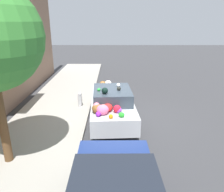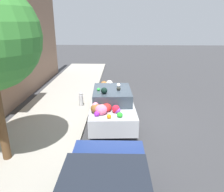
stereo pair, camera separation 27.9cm
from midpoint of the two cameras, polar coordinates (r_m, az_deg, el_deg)
ground_plane at (r=9.39m, az=1.25°, el=-6.32°), size 60.00×60.00×0.00m
sidewalk_curb at (r=9.76m, az=-14.88°, el=-5.52°), size 24.00×3.20×0.14m
fire_hydrant at (r=10.50m, az=-7.35°, el=-0.78°), size 0.20×0.20×0.70m
art_car at (r=9.03m, az=0.79°, el=-2.12°), size 4.23×1.91×1.67m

